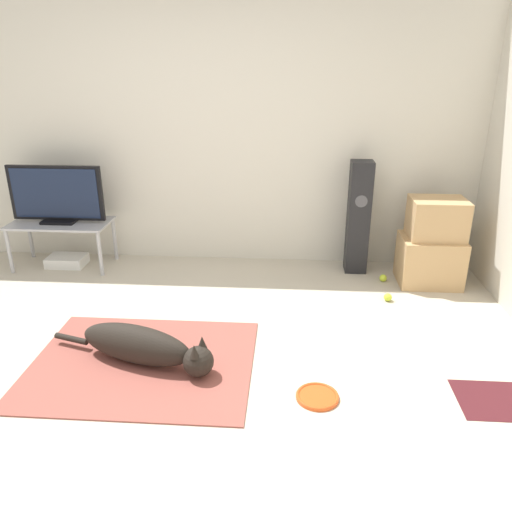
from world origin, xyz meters
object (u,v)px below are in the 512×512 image
object	(u,v)px
dog	(144,346)
tv	(56,195)
frisbee	(317,396)
tv_stand	(61,228)
cardboard_box_lower	(430,260)
cardboard_box_upper	(437,219)
floor_speaker	(358,218)
tennis_ball_near_speaker	(388,297)
tennis_ball_by_boxes	(383,278)
game_console	(67,261)

from	to	relation	value
dog	tv	distance (m)	2.10
frisbee	tv_stand	xyz separation A→B (m)	(-2.35, 1.87, 0.37)
dog	cardboard_box_lower	distance (m)	2.61
cardboard_box_upper	floor_speaker	world-z (taller)	floor_speaker
tennis_ball_near_speaker	tennis_ball_by_boxes	bearing A→B (deg)	86.32
cardboard_box_lower	tv_stand	bearing A→B (deg)	177.50
dog	cardboard_box_upper	distance (m)	2.67
dog	tv	bearing A→B (deg)	127.62
dog	tennis_ball_near_speaker	size ratio (longest dim) A/B	17.76
frisbee	tv_stand	bearing A→B (deg)	141.43
frisbee	floor_speaker	bearing A→B (deg)	77.47
dog	floor_speaker	size ratio (longest dim) A/B	1.13
frisbee	tv	bearing A→B (deg)	141.39
cardboard_box_lower	tennis_ball_near_speaker	distance (m)	0.60
cardboard_box_upper	tv	distance (m)	3.43
cardboard_box_upper	tv	world-z (taller)	tv
tv_stand	tennis_ball_near_speaker	xyz separation A→B (m)	(2.99, -0.55, -0.35)
cardboard_box_lower	floor_speaker	size ratio (longest dim) A/B	0.51
tv	game_console	size ratio (longest dim) A/B	2.46
dog	tennis_ball_near_speaker	xyz separation A→B (m)	(1.75, 1.05, -0.10)
dog	tv_stand	bearing A→B (deg)	127.67
tennis_ball_by_boxes	frisbee	bearing A→B (deg)	-111.18
tennis_ball_near_speaker	frisbee	bearing A→B (deg)	-115.77
dog	cardboard_box_lower	bearing A→B (deg)	33.72
floor_speaker	tv	distance (m)	2.79
cardboard_box_lower	game_console	distance (m)	3.41
dog	frisbee	xyz separation A→B (m)	(1.11, -0.27, -0.12)
cardboard_box_upper	cardboard_box_lower	bearing A→B (deg)	-141.96
tv_stand	game_console	distance (m)	0.34
game_console	tv_stand	bearing A→B (deg)	-125.26
frisbee	dog	bearing A→B (deg)	166.15
floor_speaker	tennis_ball_by_boxes	xyz separation A→B (m)	(0.23, -0.25, -0.49)
tennis_ball_by_boxes	game_console	xyz separation A→B (m)	(-3.01, 0.17, 0.01)
frisbee	cardboard_box_upper	world-z (taller)	cardboard_box_upper
frisbee	tv	xyz separation A→B (m)	(-2.35, 1.88, 0.69)
cardboard_box_lower	game_console	bearing A→B (deg)	177.36
tv_stand	tv	xyz separation A→B (m)	(0.00, 0.00, 0.32)
tv_stand	tv	world-z (taller)	tv
dog	floor_speaker	bearing A→B (deg)	47.43
frisbee	tennis_ball_by_boxes	distance (m)	1.84
dog	tv_stand	xyz separation A→B (m)	(-1.23, 1.60, 0.25)
dog	game_console	distance (m)	2.02
floor_speaker	tv_stand	world-z (taller)	floor_speaker
tv_stand	tennis_ball_near_speaker	distance (m)	3.06
floor_speaker	game_console	xyz separation A→B (m)	(-2.78, -0.08, -0.47)
cardboard_box_lower	tennis_ball_by_boxes	bearing A→B (deg)	-178.71
floor_speaker	frisbee	bearing A→B (deg)	-102.53
tv_stand	game_console	world-z (taller)	tv_stand
cardboard_box_lower	cardboard_box_upper	bearing A→B (deg)	38.04
frisbee	tv_stand	size ratio (longest dim) A/B	0.28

